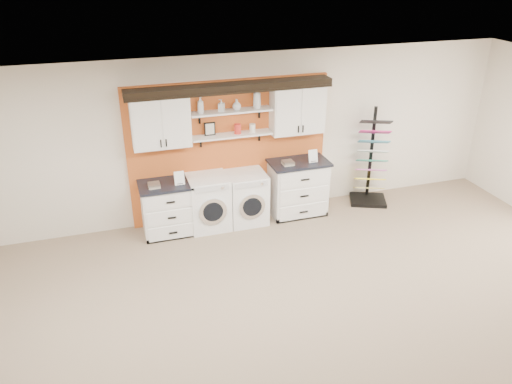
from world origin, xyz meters
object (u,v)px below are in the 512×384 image
object	(u,v)px
base_cabinet_left	(169,208)
sample_rack	(370,174)
base_cabinet_right	(298,187)
washer	(208,202)
dryer	(246,197)

from	to	relation	value
base_cabinet_left	sample_rack	xyz separation A→B (m)	(3.70, 0.04, 0.11)
base_cabinet_right	washer	world-z (taller)	base_cabinet_right
washer	dryer	world-z (taller)	washer
base_cabinet_right	sample_rack	distance (m)	1.44
base_cabinet_right	washer	bearing A→B (deg)	-179.88
base_cabinet_right	base_cabinet_left	bearing A→B (deg)	180.00
dryer	sample_rack	distance (m)	2.38
base_cabinet_right	dryer	size ratio (longest dim) A/B	1.14
dryer	sample_rack	world-z (taller)	sample_rack
dryer	washer	bearing A→B (deg)	180.00
washer	base_cabinet_right	bearing A→B (deg)	0.12
base_cabinet_right	sample_rack	world-z (taller)	sample_rack
base_cabinet_left	sample_rack	bearing A→B (deg)	0.54
base_cabinet_right	washer	distance (m)	1.60
base_cabinet_left	washer	world-z (taller)	washer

